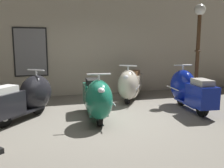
{
  "coord_description": "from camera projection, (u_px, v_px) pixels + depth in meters",
  "views": [
    {
      "loc": [
        -1.33,
        -4.67,
        1.63
      ],
      "look_at": [
        0.33,
        1.1,
        0.65
      ],
      "focal_mm": 38.81,
      "sensor_mm": 36.0,
      "label": 1
    }
  ],
  "objects": [
    {
      "name": "scooter_1",
      "position": [
        97.0,
        98.0,
        5.18
      ],
      "size": [
        0.63,
        1.77,
        1.06
      ],
      "rotation": [
        0.0,
        0.0,
        -1.65
      ],
      "color": "black",
      "rests_on": "ground"
    },
    {
      "name": "showroom_back_wall",
      "position": [
        84.0,
        35.0,
        7.79
      ],
      "size": [
        18.0,
        0.24,
        3.84
      ],
      "color": "#BCB29E",
      "rests_on": "ground"
    },
    {
      "name": "ground_plane",
      "position": [
        112.0,
        123.0,
        5.05
      ],
      "size": [
        60.0,
        60.0,
        0.0
      ],
      "primitive_type": "plane",
      "color": "slate"
    },
    {
      "name": "scooter_2",
      "position": [
        130.0,
        85.0,
        6.96
      ],
      "size": [
        1.33,
        1.77,
        1.08
      ],
      "rotation": [
        0.0,
        0.0,
        -2.1
      ],
      "color": "black",
      "rests_on": "ground"
    },
    {
      "name": "lamppost",
      "position": [
        198.0,
        44.0,
        7.1
      ],
      "size": [
        0.31,
        0.31,
        2.77
      ],
      "color": "#472D19",
      "rests_on": "ground"
    },
    {
      "name": "scooter_3",
      "position": [
        188.0,
        89.0,
        6.17
      ],
      "size": [
        0.71,
        1.86,
        1.11
      ],
      "rotation": [
        0.0,
        0.0,
        1.46
      ],
      "color": "black",
      "rests_on": "ground"
    },
    {
      "name": "scooter_0",
      "position": [
        28.0,
        97.0,
        5.38
      ],
      "size": [
        1.49,
        1.65,
        1.06
      ],
      "rotation": [
        0.0,
        0.0,
        0.88
      ],
      "color": "black",
      "rests_on": "ground"
    }
  ]
}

